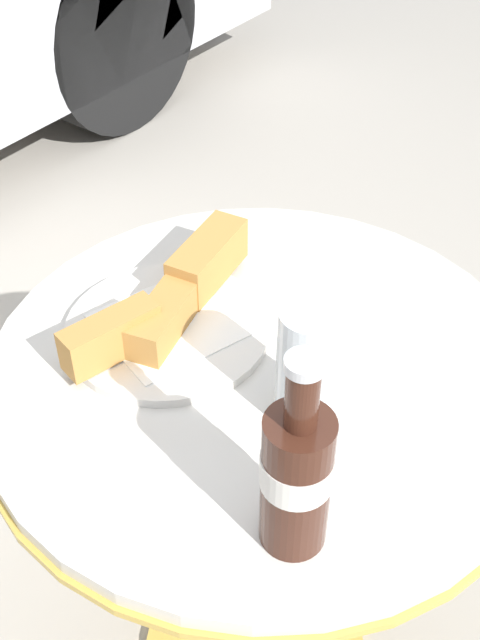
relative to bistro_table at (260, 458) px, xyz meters
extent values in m
cylinder|color=gold|center=(0.00, 0.00, -0.18)|extent=(0.07, 0.07, 0.67)
cylinder|color=gold|center=(0.00, 0.00, 0.15)|extent=(0.67, 0.67, 0.01)
cylinder|color=beige|center=(0.00, 0.00, 0.17)|extent=(0.66, 0.66, 0.02)
cylinder|color=#3D1E14|center=(-0.17, -0.16, 0.26)|extent=(0.06, 0.06, 0.16)
cylinder|color=silver|center=(-0.17, -0.16, 0.28)|extent=(0.07, 0.07, 0.04)
cylinder|color=#3D1E14|center=(-0.17, -0.16, 0.37)|extent=(0.03, 0.03, 0.06)
cylinder|color=silver|center=(-0.17, -0.16, 0.41)|extent=(0.03, 0.03, 0.01)
cylinder|color=silver|center=(-0.04, -0.08, 0.24)|extent=(0.06, 0.06, 0.12)
cylinder|color=silver|center=(-0.04, -0.08, 0.25)|extent=(0.07, 0.07, 0.15)
cylinder|color=silver|center=(-0.03, 0.12, 0.18)|extent=(0.25, 0.25, 0.01)
cube|color=white|center=(-0.03, 0.12, 0.19)|extent=(0.19, 0.19, 0.00)
cube|color=#B77F3D|center=(-0.10, 0.14, 0.22)|extent=(0.12, 0.06, 0.05)
cube|color=#B77F3D|center=(-0.03, 0.12, 0.21)|extent=(0.15, 0.08, 0.04)
cube|color=#B77F3D|center=(0.08, 0.14, 0.22)|extent=(0.14, 0.07, 0.06)
cylinder|color=black|center=(1.31, 1.55, -0.20)|extent=(0.67, 0.20, 0.67)
camera|label=1|loc=(-0.56, -0.38, 0.84)|focal=45.00mm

